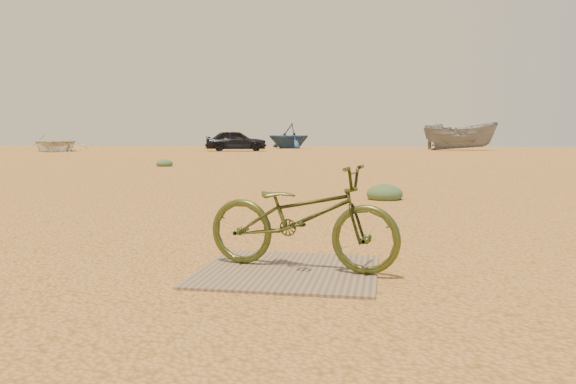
% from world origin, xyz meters
% --- Properties ---
extents(ground, '(120.00, 120.00, 0.00)m').
position_xyz_m(ground, '(0.00, 0.00, 0.00)').
color(ground, '#DD9C4F').
rests_on(ground, ground).
extents(plywood_board, '(1.41, 1.32, 0.02)m').
position_xyz_m(plywood_board, '(-0.58, 0.50, 0.01)').
color(plywood_board, '#876F57').
rests_on(plywood_board, ground).
extents(bicycle, '(1.67, 0.85, 0.84)m').
position_xyz_m(bicycle, '(-0.48, 0.56, 0.44)').
color(bicycle, '#3F481D').
rests_on(bicycle, plywood_board).
extents(car, '(4.89, 2.91, 1.56)m').
position_xyz_m(car, '(-11.01, 37.15, 0.78)').
color(car, black).
rests_on(car, ground).
extents(boat_near_left, '(6.08, 6.99, 1.21)m').
position_xyz_m(boat_near_left, '(-24.03, 34.14, 0.61)').
color(boat_near_left, silver).
rests_on(boat_near_left, ground).
extents(boat_far_left, '(5.85, 5.89, 2.35)m').
position_xyz_m(boat_far_left, '(-8.77, 47.56, 1.17)').
color(boat_far_left, navy).
rests_on(boat_far_left, ground).
extents(boat_mid_right, '(5.89, 2.45, 2.24)m').
position_xyz_m(boat_mid_right, '(5.93, 42.90, 1.12)').
color(boat_mid_right, gray).
rests_on(boat_mid_right, ground).
extents(kale_a, '(0.62, 0.62, 0.34)m').
position_xyz_m(kale_a, '(0.16, 5.94, 0.00)').
color(kale_a, '#4E6A44').
rests_on(kale_a, ground).
extents(kale_c, '(0.60, 0.60, 0.33)m').
position_xyz_m(kale_c, '(-7.82, 15.55, 0.00)').
color(kale_c, '#4E6A44').
rests_on(kale_c, ground).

